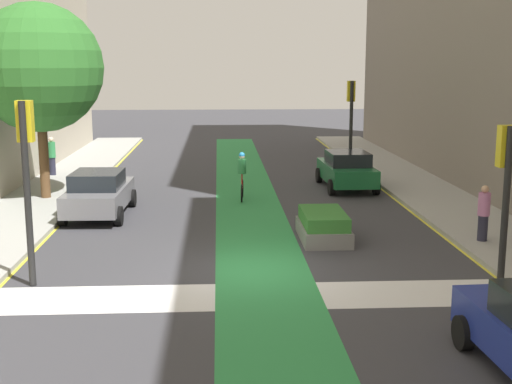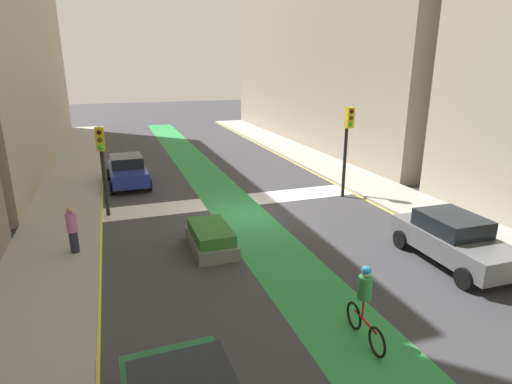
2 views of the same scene
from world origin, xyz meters
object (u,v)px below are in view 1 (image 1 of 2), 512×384
Objects in this scene: traffic_signal_far_right at (351,109)px; pedestrian_sidewalk_right_a at (484,213)px; traffic_signal_near_right at (505,175)px; traffic_signal_near_left at (26,157)px; car_grey_left_far at (99,193)px; street_tree_near at (39,68)px; pedestrian_sidewalk_left_a at (52,156)px; cyclist_in_lane at (242,175)px; car_green_right_far at (347,170)px; median_planter at (323,226)px.

pedestrian_sidewalk_right_a is at bearing -83.68° from traffic_signal_far_right.
traffic_signal_near_right is 4.23m from pedestrian_sidewalk_right_a.
traffic_signal_near_left is 2.69× the size of pedestrian_sidewalk_right_a.
pedestrian_sidewalk_right_a is (11.65, -4.49, 0.17)m from car_grey_left_far.
traffic_signal_far_right is at bearing 23.51° from street_tree_near.
traffic_signal_far_right is (10.56, 15.50, 0.01)m from traffic_signal_near_left.
pedestrian_sidewalk_left_a is (-15.09, 12.47, 0.07)m from pedestrian_sidewalk_right_a.
car_grey_left_far is at bearing -153.24° from cyclist_in_lane.
pedestrian_sidewalk_right_a is (1.41, -12.71, -2.09)m from traffic_signal_far_right.
car_green_right_far is 2.63× the size of pedestrian_sidewalk_right_a.
street_tree_near is at bearing 140.12° from traffic_signal_near_right.
pedestrian_sidewalk_right_a is (2.21, -9.18, 0.17)m from car_green_right_far.
car_green_right_far is at bearing 50.83° from traffic_signal_near_left.
car_grey_left_far is 1.00× the size of car_green_right_far.
car_green_right_far is 8.54m from median_planter.
pedestrian_sidewalk_right_a is at bearing -21.09° from car_grey_left_far.
pedestrian_sidewalk_left_a is (-3.13, 15.26, -2.00)m from traffic_signal_near_left.
traffic_signal_near_right is 12.21m from cyclist_in_lane.
car_green_right_far is (-1.15, 12.90, -1.88)m from traffic_signal_near_right.
traffic_signal_near_left reaches higher than car_grey_left_far.
pedestrian_sidewalk_right_a is (1.07, 3.72, -1.71)m from traffic_signal_near_right.
pedestrian_sidewalk_left_a reaches higher than median_planter.
median_planter is (-4.46, 0.95, -0.57)m from pedestrian_sidewalk_right_a.
car_green_right_far is 1.69× the size of median_planter.
street_tree_near reaches higher than pedestrian_sidewalk_right_a.
pedestrian_sidewalk_left_a is at bearing 101.60° from traffic_signal_near_left.
median_planter is at bearing -32.84° from street_tree_near.
traffic_signal_far_right reaches higher than traffic_signal_near_right.
pedestrian_sidewalk_left_a is at bearing 132.72° from median_planter.
pedestrian_sidewalk_right_a is at bearing -26.98° from street_tree_near.
car_grey_left_far is 5.59m from cyclist_in_lane.
traffic_signal_far_right is 4.26m from car_green_right_far.
car_grey_left_far reaches higher than median_planter.
street_tree_near is (-2.47, 2.69, 4.19)m from car_grey_left_far.
traffic_signal_far_right reaches higher than median_planter.
cyclist_in_lane reaches higher than pedestrian_sidewalk_right_a.
car_grey_left_far is at bearing -47.53° from street_tree_near.
traffic_signal_near_right reaches higher than cyclist_in_lane.
street_tree_near is (-12.70, -5.53, 1.93)m from traffic_signal_far_right.
cyclist_in_lane is 0.74× the size of median_planter.
traffic_signal_near_left is at bearing -92.51° from car_grey_left_far.
traffic_signal_near_right is at bearing -4.88° from traffic_signal_near_left.
pedestrian_sidewalk_left_a is (-14.03, 16.19, -1.64)m from traffic_signal_near_right.
pedestrian_sidewalk_left_a is at bearing 130.91° from traffic_signal_near_right.
median_planter is (9.66, -6.23, -4.59)m from street_tree_near.
cyclist_in_lane is at bearing 61.55° from traffic_signal_near_left.
traffic_signal_near_right is 0.87× the size of traffic_signal_far_right.
pedestrian_sidewalk_left_a is at bearing 140.43° from pedestrian_sidewalk_right_a.
car_green_right_far is 9.45m from pedestrian_sidewalk_right_a.
pedestrian_sidewalk_right_a is 0.93× the size of pedestrian_sidewalk_left_a.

